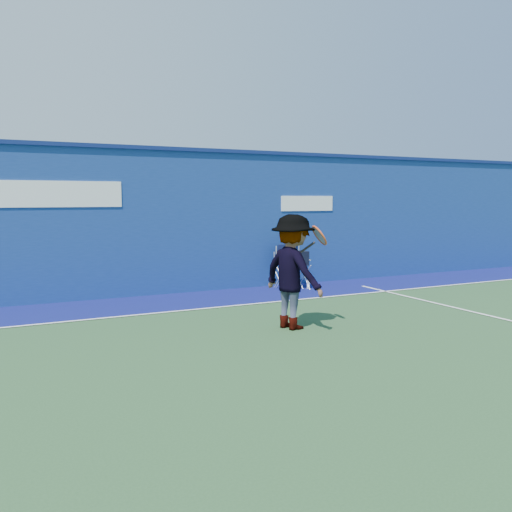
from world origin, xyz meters
name	(u,v)px	position (x,y,z in m)	size (l,w,h in m)	color
ground	(270,357)	(0.00, 0.00, 0.00)	(80.00, 80.00, 0.00)	#284B28
stadium_wall	(155,221)	(0.00, 5.20, 1.55)	(24.00, 0.50, 3.08)	navy
out_of_bounds_strip	(173,302)	(0.00, 4.10, 0.00)	(24.00, 1.80, 0.01)	#0D1356
court_lines	(250,345)	(0.00, 0.60, 0.01)	(24.00, 12.00, 0.01)	white
directors_chair_left	(293,270)	(2.89, 4.42, 0.42)	(0.58, 0.54, 0.99)	silver
directors_chair_right	(288,277)	(2.83, 4.53, 0.26)	(0.50, 0.45, 0.84)	silver
water_bottle	(308,283)	(3.20, 4.26, 0.13)	(0.07, 0.07, 0.25)	silver
tennis_player	(293,272)	(1.04, 1.23, 0.89)	(1.01, 1.28, 1.77)	#EA4738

